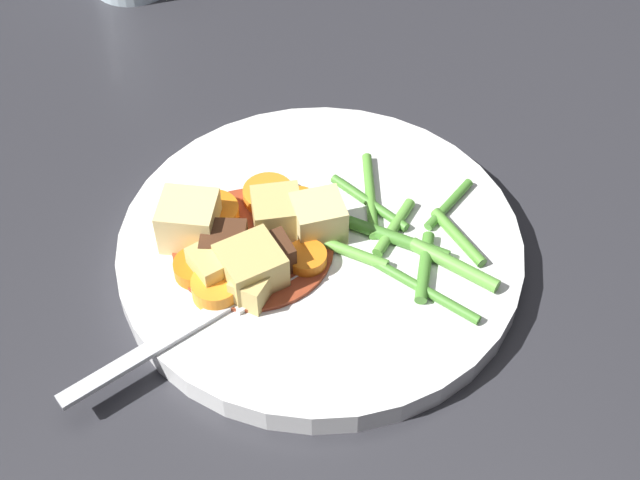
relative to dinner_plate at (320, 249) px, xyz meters
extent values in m
plane|color=#2D2D33|center=(0.00, 0.00, -0.01)|extent=(3.00, 3.00, 0.00)
cylinder|color=white|center=(0.00, 0.00, 0.00)|extent=(0.26, 0.26, 0.02)
cylinder|color=#93381E|center=(0.04, 0.00, 0.01)|extent=(0.10, 0.10, 0.00)
cylinder|color=orange|center=(0.07, -0.03, 0.02)|extent=(0.05, 0.05, 0.01)
cylinder|color=orange|center=(0.08, 0.01, 0.01)|extent=(0.04, 0.04, 0.01)
cylinder|color=orange|center=(0.01, -0.03, 0.02)|extent=(0.03, 0.03, 0.01)
cylinder|color=orange|center=(0.03, -0.04, 0.01)|extent=(0.04, 0.04, 0.01)
cylinder|color=orange|center=(0.07, 0.03, 0.02)|extent=(0.04, 0.04, 0.01)
cylinder|color=orange|center=(0.01, 0.02, 0.01)|extent=(0.04, 0.04, 0.01)
cube|color=#DBBC6B|center=(0.07, 0.02, 0.02)|extent=(0.04, 0.04, 0.02)
cube|color=#DBBC6B|center=(0.05, 0.03, 0.02)|extent=(0.05, 0.05, 0.03)
cube|color=#DBBC6B|center=(0.05, 0.04, 0.02)|extent=(0.03, 0.03, 0.02)
cube|color=#EAD68C|center=(0.08, -0.02, 0.02)|extent=(0.04, 0.04, 0.03)
cube|color=#EAD68C|center=(0.00, -0.01, 0.02)|extent=(0.03, 0.03, 0.03)
cube|color=#DBBC6B|center=(0.03, -0.01, 0.02)|extent=(0.03, 0.03, 0.03)
cube|color=#4C2B19|center=(0.06, 0.01, 0.02)|extent=(0.03, 0.03, 0.02)
cube|color=#4C2B19|center=(0.03, 0.02, 0.02)|extent=(0.03, 0.03, 0.02)
cylinder|color=#66AD42|center=(-0.01, 0.01, 0.01)|extent=(0.07, 0.05, 0.01)
cylinder|color=#599E38|center=(-0.09, 0.02, 0.01)|extent=(0.03, 0.05, 0.01)
cylinder|color=#4C8E33|center=(-0.04, -0.03, 0.01)|extent=(0.04, 0.06, 0.01)
cylinder|color=#4C8E33|center=(-0.06, 0.04, 0.01)|extent=(0.02, 0.05, 0.01)
cylinder|color=#4C8E33|center=(-0.05, 0.05, 0.01)|extent=(0.06, 0.07, 0.01)
cylinder|color=#4C8E33|center=(-0.04, 0.01, 0.01)|extent=(0.07, 0.06, 0.01)
cylinder|color=#66AD42|center=(-0.05, 0.00, 0.01)|extent=(0.04, 0.04, 0.01)
cylinder|color=#66AD42|center=(-0.08, 0.04, 0.01)|extent=(0.05, 0.05, 0.01)
cylinder|color=#4C8E33|center=(-0.09, -0.02, 0.01)|extent=(0.04, 0.04, 0.01)
cylinder|color=#599E38|center=(-0.04, -0.03, 0.01)|extent=(0.02, 0.08, 0.01)
cube|color=silver|center=(0.11, 0.07, 0.01)|extent=(0.11, 0.06, 0.00)
cube|color=silver|center=(0.06, 0.04, 0.01)|extent=(0.03, 0.03, 0.00)
cylinder|color=silver|center=(0.02, 0.03, 0.01)|extent=(0.04, 0.02, 0.00)
cylinder|color=silver|center=(0.03, 0.03, 0.01)|extent=(0.04, 0.02, 0.00)
cylinder|color=silver|center=(0.03, 0.02, 0.01)|extent=(0.04, 0.02, 0.00)
cylinder|color=silver|center=(0.03, 0.02, 0.01)|extent=(0.04, 0.02, 0.00)
camera|label=1|loc=(0.06, 0.38, 0.45)|focal=50.34mm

